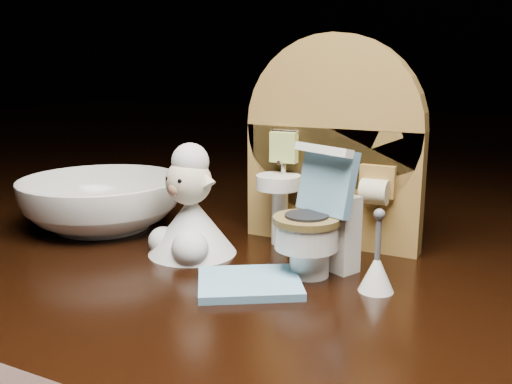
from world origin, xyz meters
TOP-DOWN VIEW (x-y plane):
  - backdrop_panel at (-0.00, 0.06)m, footprint 0.13×0.05m
  - toy_toilet at (0.01, 0.00)m, footprint 0.05×0.06m
  - bath_mat at (-0.01, -0.04)m, footprint 0.08×0.07m
  - toilet_brush at (0.06, -0.01)m, footprint 0.02×0.02m
  - plush_lamb at (-0.08, -0.00)m, footprint 0.06×0.06m
  - ceramic_bowl at (-0.18, 0.02)m, footprint 0.15×0.15m

SIDE VIEW (x-z plane):
  - bath_mat at x=-0.01m, z-range 0.00..0.00m
  - toilet_brush at x=0.06m, z-range -0.01..0.04m
  - ceramic_bowl at x=-0.18m, z-range 0.00..0.04m
  - plush_lamb at x=-0.08m, z-range -0.01..0.07m
  - toy_toilet at x=0.01m, z-range -0.01..0.07m
  - backdrop_panel at x=0.00m, z-range -0.01..0.14m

